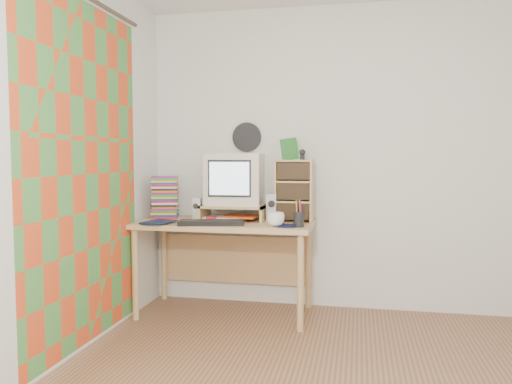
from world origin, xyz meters
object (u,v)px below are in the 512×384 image
at_px(keyboard, 211,223).
at_px(dvd_stack, 165,200).
at_px(cd_rack, 294,191).
at_px(mug, 276,219).
at_px(diary, 149,220).
at_px(crt_monitor, 235,179).
at_px(desk, 227,237).

height_order(keyboard, dvd_stack, dvd_stack).
bearing_deg(cd_rack, dvd_stack, -178.48).
bearing_deg(mug, dvd_stack, 162.76).
bearing_deg(dvd_stack, diary, -106.41).
relative_size(keyboard, dvd_stack, 1.64).
relative_size(dvd_stack, diary, 1.32).
height_order(dvd_stack, cd_rack, cd_rack).
bearing_deg(diary, dvd_stack, 102.31).
bearing_deg(dvd_stack, crt_monitor, -11.76).
relative_size(dvd_stack, cd_rack, 0.62).
bearing_deg(cd_rack, mug, -105.53).
distance_m(crt_monitor, diary, 0.77).
bearing_deg(mug, crt_monitor, 138.22).
height_order(desk, mug, mug).
height_order(crt_monitor, mug, crt_monitor).
bearing_deg(dvd_stack, cd_rack, -16.10).
height_order(desk, dvd_stack, dvd_stack).
bearing_deg(crt_monitor, diary, -150.71).
xyz_separation_m(crt_monitor, cd_rack, (0.50, -0.04, -0.08)).
relative_size(desk, dvd_stack, 4.65).
distance_m(desk, diary, 0.64).
bearing_deg(mug, diary, -178.85).
bearing_deg(crt_monitor, cd_rack, -8.04).
bearing_deg(keyboard, crt_monitor, 65.16).
xyz_separation_m(desk, mug, (0.45, -0.27, 0.19)).
bearing_deg(diary, crt_monitor, 44.74).
relative_size(desk, crt_monitor, 3.18).
xyz_separation_m(crt_monitor, mug, (0.40, -0.36, -0.28)).
distance_m(keyboard, cd_rack, 0.71).
relative_size(keyboard, mug, 3.77).
bearing_deg(desk, mug, -31.42).
bearing_deg(diary, desk, 40.17).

